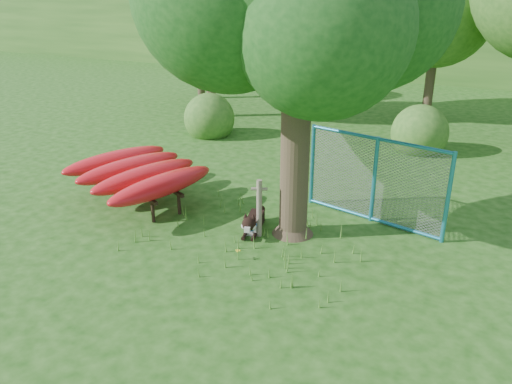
% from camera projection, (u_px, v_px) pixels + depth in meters
% --- Properties ---
extents(ground, '(80.00, 80.00, 0.00)m').
position_uv_depth(ground, '(218.00, 259.00, 9.62)').
color(ground, '#16430D').
rests_on(ground, ground).
extents(wooden_post, '(0.33, 0.20, 1.25)m').
position_uv_depth(wooden_post, '(259.00, 207.00, 10.28)').
color(wooden_post, '#695F4E').
rests_on(wooden_post, ground).
extents(kayak_rack, '(3.56, 3.85, 1.01)m').
position_uv_depth(kayak_rack, '(138.00, 172.00, 11.96)').
color(kayak_rack, black).
rests_on(kayak_rack, ground).
extents(husky_dog, '(0.58, 1.28, 0.58)m').
position_uv_depth(husky_dog, '(253.00, 223.00, 10.64)').
color(husky_dog, black).
rests_on(husky_dog, ground).
extents(fence_section, '(3.27, 0.79, 3.24)m').
position_uv_depth(fence_section, '(374.00, 180.00, 10.87)').
color(fence_section, teal).
rests_on(fence_section, ground).
extents(wildflower_clump, '(0.10, 0.10, 0.22)m').
position_uv_depth(wildflower_clump, '(238.00, 251.00, 9.52)').
color(wildflower_clump, '#508A2D').
rests_on(wildflower_clump, ground).
extents(bg_tree_a, '(4.40, 4.40, 6.70)m').
position_uv_depth(bg_tree_a, '(208.00, 0.00, 18.96)').
color(bg_tree_a, '#372B1E').
rests_on(bg_tree_a, ground).
extents(bg_tree_c, '(4.00, 4.00, 6.12)m').
position_uv_depth(bg_tree_c, '(439.00, 12.00, 18.11)').
color(bg_tree_c, '#372B1E').
rests_on(bg_tree_c, ground).
extents(bg_tree_f, '(3.60, 3.60, 5.55)m').
position_uv_depth(bg_tree_f, '(198.00, 17.00, 22.79)').
color(bg_tree_f, '#372B1E').
rests_on(bg_tree_f, ground).
extents(shrub_left, '(1.80, 1.80, 1.80)m').
position_uv_depth(shrub_left, '(210.00, 135.00, 17.94)').
color(shrub_left, '#2E5F1E').
rests_on(shrub_left, ground).
extents(shrub_mid, '(1.80, 1.80, 1.80)m').
position_uv_depth(shrub_mid, '(417.00, 151.00, 16.14)').
color(shrub_mid, '#2E5F1E').
rests_on(shrub_mid, ground).
extents(wooded_hillside, '(80.00, 12.00, 6.00)m').
position_uv_depth(wooded_hillside, '(451.00, 22.00, 31.48)').
color(wooded_hillside, '#2E5F1E').
rests_on(wooded_hillside, ground).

